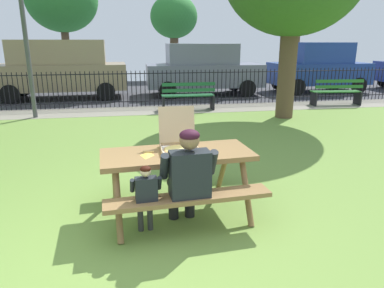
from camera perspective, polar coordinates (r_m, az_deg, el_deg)
name	(u,v)px	position (r m, az deg, el deg)	size (l,w,h in m)	color
ground	(120,179)	(5.65, -11.42, -5.47)	(28.00, 12.40, 0.02)	olive
cobblestone_walkway	(124,111)	(10.96, -10.93, 5.17)	(28.00, 1.40, 0.01)	gray
street_asphalt	(125,91)	(15.40, -10.78, 8.32)	(28.00, 7.59, 0.01)	#38383D
picnic_table_foreground	(177,166)	(4.31, -2.39, -3.50)	(1.90, 1.61, 0.79)	olive
pizza_box_open	(179,142)	(4.34, -2.17, 0.35)	(0.46, 0.52, 0.50)	tan
pizza_slice_on_table	(147,154)	(4.18, -7.17, -1.63)	(0.17, 0.25, 0.02)	#F0C94C
adult_at_table	(188,176)	(3.83, -0.69, -5.11)	(0.62, 0.61, 1.19)	black
child_at_table	(146,194)	(3.79, -7.42, -7.91)	(0.33, 0.33, 0.84)	#353535
iron_fence_streetside	(123,89)	(11.56, -11.05, 8.67)	(23.69, 0.03, 1.14)	black
park_bench_center	(188,96)	(10.89, -0.62, 7.64)	(1.60, 0.47, 0.85)	#205F34
park_bench_right	(337,92)	(12.66, 22.20, 7.66)	(1.63, 0.58, 0.85)	#286A29
lamp_post_walkway	(24,24)	(10.62, -25.37, 17.00)	(0.28, 0.28, 4.03)	#4C4C51
parked_car_center	(61,68)	(13.93, -20.34, 11.36)	(4.67, 2.09, 2.08)	#988261
parked_car_right	(203,69)	(14.02, 1.81, 11.99)	(4.42, 1.95, 1.94)	slate
parked_car_far_right	(319,67)	(15.74, 19.71, 11.56)	(3.93, 1.90, 1.98)	navy
far_tree_midleft	(62,0)	(20.85, -20.18, 20.90)	(3.65, 3.65, 5.74)	brown
far_tree_center	(174,18)	(20.70, -2.93, 19.57)	(2.58, 2.58, 4.48)	brown
far_tree_midright	(299,10)	(22.83, 16.77, 19.88)	(2.46, 2.46, 4.93)	brown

